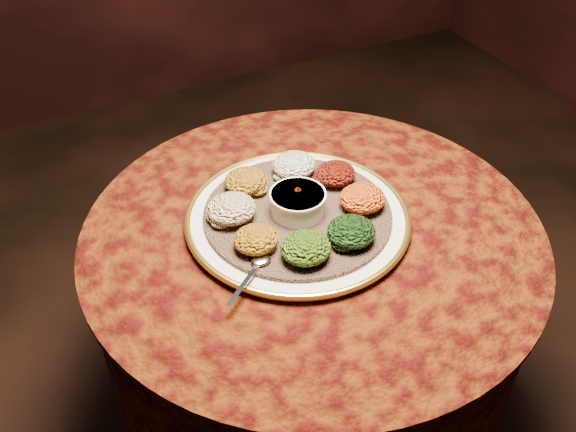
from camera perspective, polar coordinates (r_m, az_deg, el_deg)
name	(u,v)px	position (r m, az deg, el deg)	size (l,w,h in m)	color
table	(311,288)	(1.45, 2.05, -6.44)	(0.96, 0.96, 0.73)	black
platter	(297,218)	(1.34, 0.85, -0.17)	(0.50, 0.50, 0.02)	beige
injera	(298,214)	(1.33, 0.85, 0.19)	(0.39, 0.39, 0.01)	brown
stew_bowl	(298,201)	(1.31, 0.87, 1.30)	(0.12, 0.12, 0.05)	white
spoon	(258,264)	(1.20, -2.65, -4.28)	(0.12, 0.10, 0.01)	silver
portion_ayib	(294,165)	(1.42, 0.53, 4.55)	(0.10, 0.09, 0.05)	silver
portion_kitfo	(335,174)	(1.40, 4.24, 3.79)	(0.09, 0.08, 0.04)	black
portion_tikil	(362,198)	(1.33, 6.63, 1.57)	(0.10, 0.09, 0.05)	#B27F0E
portion_gomen	(351,232)	(1.25, 5.63, -1.38)	(0.10, 0.09, 0.05)	black
portion_mixveg	(306,248)	(1.21, 1.59, -2.84)	(0.10, 0.09, 0.05)	#972909
portion_kik	(256,239)	(1.23, -2.87, -2.08)	(0.09, 0.08, 0.04)	#9D5A0D
portion_timatim	(232,209)	(1.30, -5.03, 0.66)	(0.10, 0.10, 0.05)	maroon
portion_shiro	(246,181)	(1.38, -3.77, 3.14)	(0.09, 0.09, 0.04)	#9C5712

